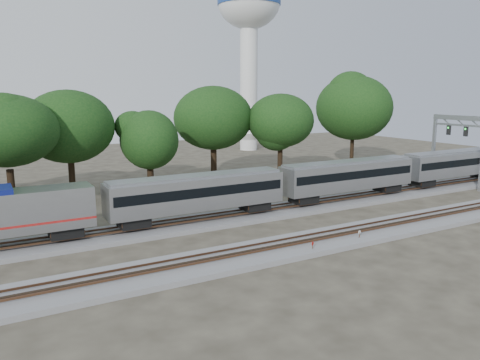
{
  "coord_description": "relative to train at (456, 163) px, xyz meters",
  "views": [
    {
      "loc": [
        -20.0,
        -32.89,
        12.29
      ],
      "look_at": [
        1.41,
        5.0,
        4.08
      ],
      "focal_mm": 35.0,
      "sensor_mm": 36.0,
      "label": 1
    }
  ],
  "objects": [
    {
      "name": "track_near",
      "position": [
        -34.52,
        -10.0,
        -2.95
      ],
      "size": [
        160.0,
        5.0,
        0.73
      ],
      "color": "slate",
      "rests_on": "ground"
    },
    {
      "name": "switch_stand_white",
      "position": [
        -27.57,
        -11.35,
        -2.51
      ],
      "size": [
        0.32,
        0.1,
        1.02
      ],
      "rotation": [
        0.0,
        0.0,
        0.21
      ],
      "color": "#512D19",
      "rests_on": "ground"
    },
    {
      "name": "track_far",
      "position": [
        -34.52,
        -0.0,
        -2.95
      ],
      "size": [
        160.0,
        5.0,
        0.73
      ],
      "color": "slate",
      "rests_on": "ground"
    },
    {
      "name": "tree_7",
      "position": [
        -2.07,
        17.33,
        6.66
      ],
      "size": [
        9.99,
        9.99,
        14.08
      ],
      "color": "black",
      "rests_on": "ground"
    },
    {
      "name": "switch_lever",
      "position": [
        -29.05,
        -11.52,
        -3.01
      ],
      "size": [
        0.54,
        0.37,
        0.3
      ],
      "primitive_type": "cube",
      "rotation": [
        0.0,
        0.0,
        0.14
      ],
      "color": "#512D19",
      "rests_on": "ground"
    },
    {
      "name": "signal_gantry",
      "position": [
        0.03,
        -0.0,
        3.64
      ],
      "size": [
        0.65,
        7.67,
        9.33
      ],
      "color": "gray",
      "rests_on": "ground"
    },
    {
      "name": "train",
      "position": [
        0.0,
        0.0,
        0.0
      ],
      "size": [
        125.75,
        3.06,
        4.51
      ],
      "color": "#ABADB2",
      "rests_on": "ground"
    },
    {
      "name": "tree_4",
      "position": [
        -36.59,
        14.87,
        3.49
      ],
      "size": [
        6.79,
        6.79,
        9.57
      ],
      "color": "black",
      "rests_on": "ground"
    },
    {
      "name": "tree_6",
      "position": [
        -17.3,
        15.44,
        5.18
      ],
      "size": [
        8.5,
        8.5,
        11.98
      ],
      "color": "black",
      "rests_on": "ground"
    },
    {
      "name": "tree_2",
      "position": [
        -51.87,
        13.15,
        5.33
      ],
      "size": [
        8.65,
        8.65,
        12.19
      ],
      "color": "black",
      "rests_on": "ground"
    },
    {
      "name": "switch_stand_red",
      "position": [
        -32.7,
        -11.66,
        -2.55
      ],
      "size": [
        0.29,
        0.15,
        0.96
      ],
      "rotation": [
        0.0,
        0.0,
        0.42
      ],
      "color": "#512D19",
      "rests_on": "ground"
    },
    {
      "name": "water_tower",
      "position": [
        -3.35,
        47.93,
        23.47
      ],
      "size": [
        12.98,
        12.98,
        35.95
      ],
      "color": "silver",
      "rests_on": "ground"
    },
    {
      "name": "tree_3",
      "position": [
        -45.35,
        16.62,
        5.28
      ],
      "size": [
        8.59,
        8.59,
        12.12
      ],
      "color": "black",
      "rests_on": "ground"
    },
    {
      "name": "ground",
      "position": [
        -34.52,
        -6.0,
        -3.16
      ],
      "size": [
        160.0,
        160.0,
        0.0
      ],
      "primitive_type": "plane",
      "color": "#383328",
      "rests_on": "ground"
    },
    {
      "name": "tree_5",
      "position": [
        -25.56,
        19.92,
        5.57
      ],
      "size": [
        8.89,
        8.89,
        12.53
      ],
      "color": "black",
      "rests_on": "ground"
    }
  ]
}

